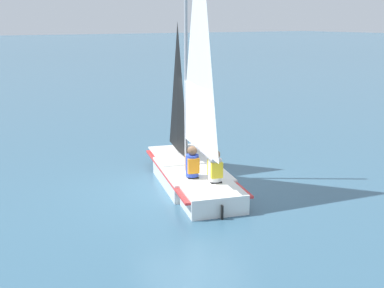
% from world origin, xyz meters
% --- Properties ---
extents(ground_plane, '(260.00, 260.00, 0.00)m').
position_xyz_m(ground_plane, '(0.00, 0.00, 0.00)').
color(ground_plane, '#38607A').
extents(sailboat_main, '(4.49, 2.55, 6.20)m').
position_xyz_m(sailboat_main, '(-0.03, 0.01, 0.89)').
color(sailboat_main, white).
rests_on(sailboat_main, ground_plane).
extents(sailor_helm, '(0.40, 0.37, 1.16)m').
position_xyz_m(sailor_helm, '(-0.61, 0.37, 0.62)').
color(sailor_helm, black).
rests_on(sailor_helm, ground_plane).
extents(sailor_crew, '(0.40, 0.37, 1.16)m').
position_xyz_m(sailor_crew, '(-1.15, 0.11, 0.62)').
color(sailor_crew, black).
rests_on(sailor_crew, ground_plane).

